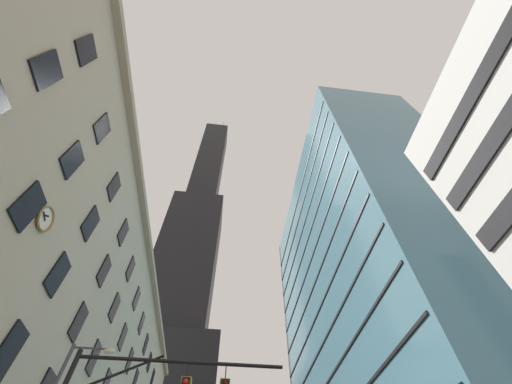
{
  "coord_description": "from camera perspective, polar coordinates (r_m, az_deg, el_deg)",
  "views": [
    {
      "loc": [
        -1.5,
        -7.12,
        1.55
      ],
      "look_at": [
        1.3,
        16.6,
        33.42
      ],
      "focal_mm": 21.27,
      "sensor_mm": 36.0,
      "label": 1
    }
  ],
  "objects": [
    {
      "name": "dark_skyscraper",
      "position": [
        109.22,
        -14.24,
        -18.59
      ],
      "size": [
        29.63,
        29.63,
        200.71
      ],
      "color": "black",
      "rests_on": "ground"
    },
    {
      "name": "station_building",
      "position": [
        36.68,
        -35.65,
        -26.27
      ],
      "size": [
        12.94,
        59.89,
        26.44
      ],
      "color": "#BCAF93",
      "rests_on": "ground"
    },
    {
      "name": "glass_office_midrise",
      "position": [
        48.09,
        19.92,
        -17.99
      ],
      "size": [
        14.89,
        40.74,
        54.11
      ],
      "color": "teal",
      "rests_on": "ground"
    }
  ]
}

